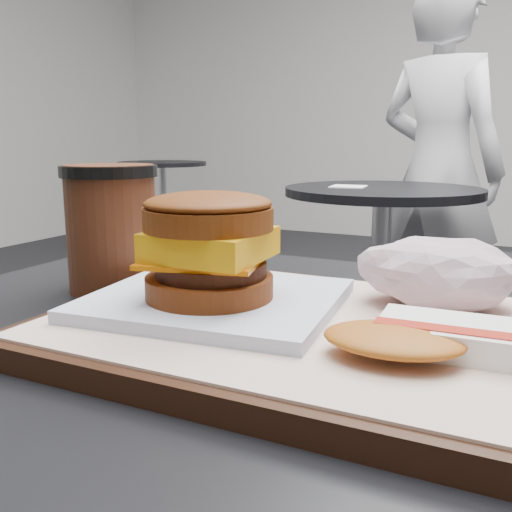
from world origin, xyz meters
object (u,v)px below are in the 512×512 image
object	(u,v)px
crumpled_wrapper	(438,272)
neighbor_table	(381,242)
coffee_cup	(111,223)
breakfast_sandwich	(211,260)
serving_tray	(305,331)
hash_brown	(426,338)
patron	(438,171)

from	to	relation	value
crumpled_wrapper	neighbor_table	world-z (taller)	crumpled_wrapper
coffee_cup	neighbor_table	distance (m)	1.62
crumpled_wrapper	coffee_cup	world-z (taller)	coffee_cup
breakfast_sandwich	serving_tray	bearing A→B (deg)	5.60
neighbor_table	hash_brown	bearing A→B (deg)	-75.49
hash_brown	breakfast_sandwich	bearing A→B (deg)	171.33
neighbor_table	patron	world-z (taller)	patron
serving_tray	coffee_cup	distance (m)	0.25
hash_brown	neighbor_table	distance (m)	1.76
coffee_cup	patron	world-z (taller)	patron
serving_tray	breakfast_sandwich	xyz separation A→B (m)	(-0.08, -0.01, 0.05)
breakfast_sandwich	patron	world-z (taller)	patron
breakfast_sandwich	coffee_cup	xyz separation A→B (m)	(-0.16, 0.07, 0.01)
coffee_cup	hash_brown	bearing A→B (deg)	-16.28
hash_brown	coffee_cup	world-z (taller)	coffee_cup
breakfast_sandwich	coffee_cup	size ratio (longest dim) A/B	1.63
coffee_cup	patron	size ratio (longest dim) A/B	0.08
hash_brown	crumpled_wrapper	world-z (taller)	crumpled_wrapper
crumpled_wrapper	patron	bearing A→B (deg)	98.58
serving_tray	coffee_cup	world-z (taller)	coffee_cup
neighbor_table	crumpled_wrapper	bearing A→B (deg)	-74.88
breakfast_sandwich	hash_brown	bearing A→B (deg)	-8.67
serving_tray	patron	size ratio (longest dim) A/B	0.24
breakfast_sandwich	neighbor_table	xyz separation A→B (m)	(-0.27, 1.66, -0.28)
coffee_cup	neighbor_table	bearing A→B (deg)	93.96
hash_brown	coffee_cup	bearing A→B (deg)	163.72
breakfast_sandwich	crumpled_wrapper	xyz separation A→B (m)	(0.16, 0.09, -0.01)
patron	neighbor_table	bearing A→B (deg)	100.89
serving_tray	coffee_cup	bearing A→B (deg)	165.14
serving_tray	crumpled_wrapper	xyz separation A→B (m)	(0.08, 0.08, 0.04)
neighbor_table	serving_tray	bearing A→B (deg)	-78.26
serving_tray	crumpled_wrapper	distance (m)	0.12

